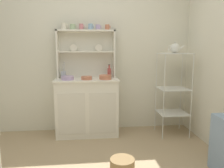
{
  "coord_description": "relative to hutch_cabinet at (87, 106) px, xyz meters",
  "views": [
    {
      "loc": [
        -0.01,
        -1.91,
        1.31
      ],
      "look_at": [
        0.32,
        1.12,
        0.81
      ],
      "focal_mm": 35.76,
      "sensor_mm": 36.0,
      "label": 1
    }
  ],
  "objects": [
    {
      "name": "wall_back",
      "position": [
        0.03,
        0.26,
        0.81
      ],
      "size": [
        3.84,
        0.05,
        2.5
      ],
      "primitive_type": "cube",
      "color": "silver",
      "rests_on": "ground"
    },
    {
      "name": "hutch_cabinet",
      "position": [
        0.0,
        0.0,
        0.0
      ],
      "size": [
        0.94,
        0.45,
        0.85
      ],
      "color": "white",
      "rests_on": "ground"
    },
    {
      "name": "hutch_shelf_unit",
      "position": [
        -0.0,
        0.16,
        0.83
      ],
      "size": [
        0.87,
        0.18,
        0.72
      ],
      "color": "silver",
      "rests_on": "hutch_cabinet"
    },
    {
      "name": "bakers_rack",
      "position": [
        1.28,
        -0.14,
        0.33
      ],
      "size": [
        0.43,
        0.39,
        1.23
      ],
      "color": "silver",
      "rests_on": "ground"
    },
    {
      "name": "floor_basket",
      "position": [
        0.37,
        -1.07,
        -0.38
      ],
      "size": [
        0.27,
        0.27,
        0.12
      ],
      "primitive_type": "cylinder",
      "color": "#93754C",
      "rests_on": "ground"
    },
    {
      "name": "cup_cream_0",
      "position": [
        -0.32,
        0.12,
        1.18
      ],
      "size": [
        0.09,
        0.08,
        0.09
      ],
      "color": "silver",
      "rests_on": "hutch_shelf_unit"
    },
    {
      "name": "cup_sage_1",
      "position": [
        -0.19,
        0.12,
        1.17
      ],
      "size": [
        0.09,
        0.08,
        0.08
      ],
      "color": "#9EB78E",
      "rests_on": "hutch_shelf_unit"
    },
    {
      "name": "cup_rose_2",
      "position": [
        -0.06,
        0.12,
        1.18
      ],
      "size": [
        0.08,
        0.06,
        0.09
      ],
      "color": "#D17A84",
      "rests_on": "hutch_shelf_unit"
    },
    {
      "name": "cup_sky_3",
      "position": [
        0.07,
        0.12,
        1.18
      ],
      "size": [
        0.08,
        0.07,
        0.09
      ],
      "color": "#8EB2D1",
      "rests_on": "hutch_shelf_unit"
    },
    {
      "name": "cup_lilac_4",
      "position": [
        0.18,
        0.12,
        1.17
      ],
      "size": [
        0.08,
        0.07,
        0.08
      ],
      "color": "#B79ECC",
      "rests_on": "hutch_shelf_unit"
    },
    {
      "name": "cup_terracotta_5",
      "position": [
        0.32,
        0.12,
        1.17
      ],
      "size": [
        0.08,
        0.07,
        0.08
      ],
      "color": "#C67556",
      "rests_on": "hutch_shelf_unit"
    },
    {
      "name": "bowl_mixing_large",
      "position": [
        -0.27,
        -0.07,
        0.44
      ],
      "size": [
        0.18,
        0.18,
        0.06
      ],
      "primitive_type": "cylinder",
      "color": "#B79ECC",
      "rests_on": "hutch_cabinet"
    },
    {
      "name": "bowl_floral_medium",
      "position": [
        -0.0,
        -0.07,
        0.44
      ],
      "size": [
        0.16,
        0.16,
        0.05
      ],
      "primitive_type": "cylinder",
      "color": "#C67556",
      "rests_on": "hutch_cabinet"
    },
    {
      "name": "bowl_cream_small",
      "position": [
        0.27,
        -0.07,
        0.45
      ],
      "size": [
        0.18,
        0.18,
        0.06
      ],
      "primitive_type": "cylinder",
      "color": "#C67556",
      "rests_on": "hutch_cabinet"
    },
    {
      "name": "jam_bottle",
      "position": [
        0.34,
        0.09,
        0.5
      ],
      "size": [
        0.06,
        0.06,
        0.21
      ],
      "color": "#B74C47",
      "rests_on": "hutch_cabinet"
    },
    {
      "name": "utensil_jar",
      "position": [
        -0.34,
        0.08,
        0.47
      ],
      "size": [
        0.08,
        0.08,
        0.25
      ],
      "color": "#B2B7C6",
      "rests_on": "hutch_cabinet"
    },
    {
      "name": "porcelain_teapot",
      "position": [
        1.28,
        -0.14,
        0.86
      ],
      "size": [
        0.23,
        0.14,
        0.16
      ],
      "color": "white",
      "rests_on": "bakers_rack"
    }
  ]
}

